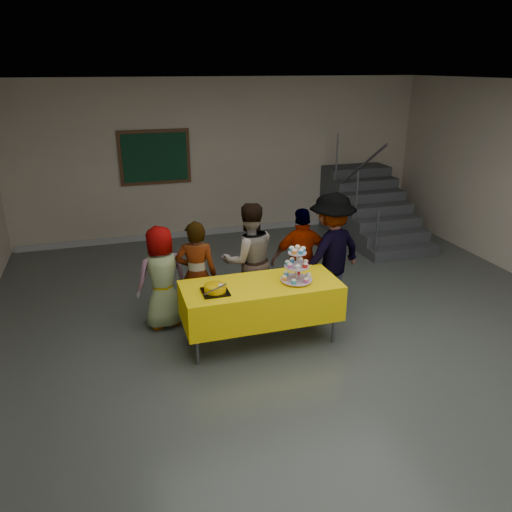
{
  "coord_description": "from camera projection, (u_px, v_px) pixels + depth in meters",
  "views": [
    {
      "loc": [
        -2.22,
        -4.41,
        3.19
      ],
      "look_at": [
        -0.59,
        0.93,
        1.05
      ],
      "focal_mm": 35.0,
      "sensor_mm": 36.0,
      "label": 1
    }
  ],
  "objects": [
    {
      "name": "schoolchild_e",
      "position": [
        331.0,
        253.0,
        6.73
      ],
      "size": [
        1.21,
        0.95,
        1.64
      ],
      "primitive_type": "imported",
      "rotation": [
        0.0,
        0.0,
        3.51
      ],
      "color": "slate",
      "rests_on": "ground"
    },
    {
      "name": "staircase",
      "position": [
        367.0,
        210.0,
        9.93
      ],
      "size": [
        1.3,
        2.4,
        2.04
      ],
      "color": "#424447",
      "rests_on": "ground"
    },
    {
      "name": "schoolchild_d",
      "position": [
        302.0,
        260.0,
        6.73
      ],
      "size": [
        0.9,
        0.49,
        1.45
      ],
      "primitive_type": "imported",
      "rotation": [
        0.0,
        0.0,
        2.98
      ],
      "color": "slate",
      "rests_on": "ground"
    },
    {
      "name": "bake_table",
      "position": [
        261.0,
        300.0,
        5.97
      ],
      "size": [
        1.88,
        0.78,
        0.77
      ],
      "color": "#595960",
      "rests_on": "ground"
    },
    {
      "name": "noticeboard",
      "position": [
        155.0,
        157.0,
        9.19
      ],
      "size": [
        1.3,
        0.05,
        1.0
      ],
      "color": "#472B16",
      "rests_on": "ground"
    },
    {
      "name": "cupcake_stand",
      "position": [
        297.0,
        267.0,
        5.89
      ],
      "size": [
        0.38,
        0.38,
        0.44
      ],
      "color": "silver",
      "rests_on": "bake_table"
    },
    {
      "name": "schoolchild_b",
      "position": [
        197.0,
        275.0,
        6.3
      ],
      "size": [
        0.59,
        0.46,
        1.42
      ],
      "primitive_type": "imported",
      "rotation": [
        0.0,
        0.0,
        2.89
      ],
      "color": "slate",
      "rests_on": "ground"
    },
    {
      "name": "bear_cake",
      "position": [
        215.0,
        288.0,
        5.65
      ],
      "size": [
        0.32,
        0.36,
        0.12
      ],
      "color": "black",
      "rests_on": "bake_table"
    },
    {
      "name": "schoolchild_a",
      "position": [
        162.0,
        278.0,
        6.32
      ],
      "size": [
        0.74,
        0.57,
        1.35
      ],
      "primitive_type": "imported",
      "rotation": [
        0.0,
        0.0,
        3.38
      ],
      "color": "slate",
      "rests_on": "ground"
    },
    {
      "name": "schoolchild_c",
      "position": [
        249.0,
        260.0,
        6.61
      ],
      "size": [
        0.77,
        0.61,
        1.55
      ],
      "primitive_type": "imported",
      "rotation": [
        0.0,
        0.0,
        3.17
      ],
      "color": "#5D5C65",
      "rests_on": "ground"
    },
    {
      "name": "room_shell",
      "position": [
        340.0,
        180.0,
        4.94
      ],
      "size": [
        10.0,
        10.04,
        3.02
      ],
      "color": "#4C514C",
      "rests_on": "ground"
    }
  ]
}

